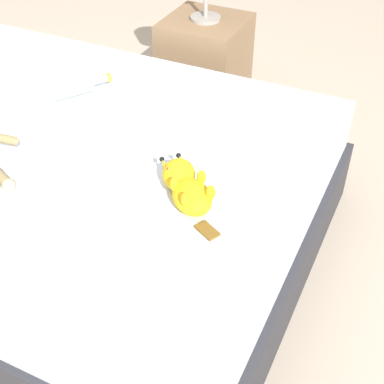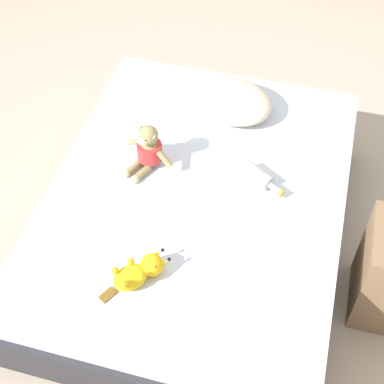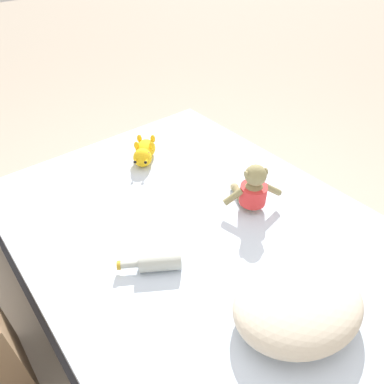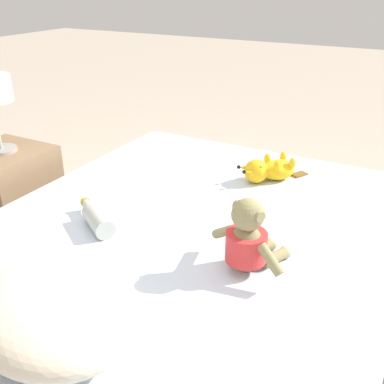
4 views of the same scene
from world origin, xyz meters
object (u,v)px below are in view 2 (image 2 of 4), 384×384
at_px(bed, 198,217).
at_px(plush_monkey, 148,150).
at_px(plush_yellow_creature, 139,272).
at_px(pillow, 231,100).
at_px(glass_bottle, 259,176).

bearing_deg(bed, plush_monkey, 162.51).
bearing_deg(plush_monkey, bed, -17.49).
bearing_deg(plush_yellow_creature, pillow, 83.31).
distance_m(bed, plush_monkey, 0.44).
bearing_deg(pillow, plush_yellow_creature, -96.69).
height_order(bed, glass_bottle, glass_bottle).
xyz_separation_m(plush_monkey, glass_bottle, (0.55, 0.03, -0.06)).
xyz_separation_m(plush_monkey, plush_yellow_creature, (0.17, -0.64, -0.05)).
bearing_deg(pillow, bed, -92.76).
relative_size(pillow, glass_bottle, 2.26).
xyz_separation_m(bed, plush_monkey, (-0.27, 0.09, 0.33)).
relative_size(bed, plush_yellow_creature, 6.46).
relative_size(plush_yellow_creature, glass_bottle, 1.21).
bearing_deg(plush_monkey, glass_bottle, 2.86).
relative_size(bed, plush_monkey, 6.65).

